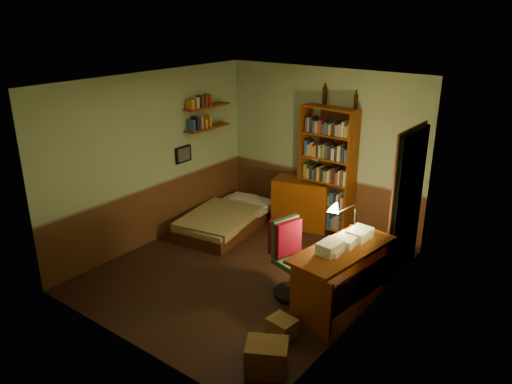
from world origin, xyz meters
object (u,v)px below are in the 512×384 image
Objects in this scene: mini_stereo at (305,174)px; dresser at (302,203)px; bed at (226,214)px; bookshelf at (327,171)px; office_chair at (295,255)px; cardboard_box_a at (267,357)px; desk at (341,277)px; cardboard_box_b at (282,327)px; desk_lamp at (355,213)px.

dresser is at bearing -56.29° from mini_stereo.
bookshelf is at bearing 26.60° from bed.
cardboard_box_a is at bearing -51.86° from office_chair.
desk is 4.86× the size of cardboard_box_b.
bed is 2.29m from office_chair.
dresser is 2.19× the size of cardboard_box_a.
bed is at bearing 168.80° from office_chair.
cardboard_box_b is (0.35, -0.78, -0.47)m from office_chair.
cardboard_box_a is at bearing -70.78° from cardboard_box_b.
bookshelf is 2.27m from desk.
cardboard_box_a is (1.62, -3.21, -0.25)m from dresser.
desk_lamp reaches higher than office_chair.
mini_stereo is 3.79m from cardboard_box_a.
dresser is 0.45× the size of bookshelf.
bed is at bearing 142.48° from cardboard_box_b.
dresser reaches higher than desk.
desk_lamp is 0.51× the size of office_chair.
cardboard_box_b is (1.03, -2.74, -0.91)m from bookshelf.
desk_lamp is at bearing -41.90° from bookshelf.
office_chair is at bearing 112.13° from cardboard_box_a.
dresser reaches higher than cardboard_box_b.
desk_lamp is at bearing 84.03° from cardboard_box_b.
dresser is 2.13m from desk_lamp.
bookshelf is 3.06m from cardboard_box_b.
bookshelf reaches higher than office_chair.
dresser is at bearing 141.31° from desk.
cardboard_box_b is at bearing 109.22° from cardboard_box_a.
bed is 2.73m from desk.
cardboard_box_a is (0.55, -1.34, -0.42)m from office_chair.
desk_lamp is 2.13m from cardboard_box_a.
dresser is 2.37m from desk.
desk is at bearing -29.31° from mini_stereo.
cardboard_box_b is at bearing -45.37° from bed.
cardboard_box_a is at bearing -61.91° from bookshelf.
dresser is at bearing 152.66° from desk_lamp.
mini_stereo is at bearing 90.24° from dresser.
bookshelf reaches higher than cardboard_box_a.
bed is at bearing 137.13° from cardboard_box_a.
desk is (2.58, -0.88, 0.13)m from bed.
cardboard_box_b is at bearing -43.90° from mini_stereo.
bookshelf reaches higher than bed.
cardboard_box_b is at bearing -76.84° from dresser.
desk_lamp is 1.96× the size of cardboard_box_b.
office_chair is at bearing -156.85° from desk.
office_chair is (2.02, -1.04, 0.31)m from bed.
cardboard_box_a is at bearing -76.21° from desk_lamp.
bed is at bearing -137.86° from bookshelf.
desk reaches higher than cardboard_box_b.
office_chair is (1.07, -1.87, 0.16)m from dresser.
mini_stereo reaches higher than dresser.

